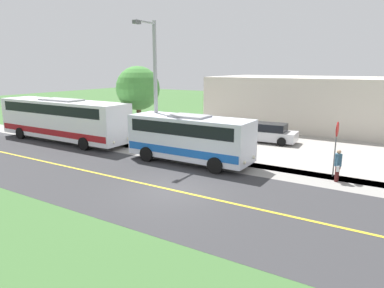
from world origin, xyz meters
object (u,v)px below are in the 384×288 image
(transit_bus_rear, at_px, (63,118))
(street_light_pole, at_px, (154,84))
(parked_car_near, at_px, (267,133))
(commercial_building, at_px, (305,102))
(pedestrian_with_bags, at_px, (338,164))
(stop_sign, at_px, (336,140))
(tree_curbside, at_px, (138,89))
(shuttle_bus_front, at_px, (190,137))

(transit_bus_rear, distance_m, street_light_pole, 9.05)
(street_light_pole, bearing_deg, parked_car_near, 147.20)
(street_light_pole, xyz_separation_m, commercial_building, (-16.52, 5.32, -2.23))
(pedestrian_with_bags, height_order, stop_sign, stop_sign)
(stop_sign, relative_size, tree_curbside, 0.51)
(shuttle_bus_front, relative_size, street_light_pole, 0.92)
(shuttle_bus_front, bearing_deg, parked_car_near, 165.95)
(transit_bus_rear, xyz_separation_m, pedestrian_with_bags, (-0.81, 19.55, -0.91))
(stop_sign, bearing_deg, parked_car_near, -137.27)
(shuttle_bus_front, height_order, commercial_building, commercial_building)
(shuttle_bus_front, bearing_deg, tree_curbside, -114.89)
(pedestrian_with_bags, bearing_deg, shuttle_bus_front, -83.54)
(parked_car_near, height_order, commercial_building, commercial_building)
(pedestrian_with_bags, relative_size, tree_curbside, 0.29)
(pedestrian_with_bags, height_order, parked_car_near, pedestrian_with_bags)
(stop_sign, xyz_separation_m, tree_curbside, (-1.30, -14.13, 2.06))
(pedestrian_with_bags, height_order, tree_curbside, tree_curbside)
(tree_curbside, bearing_deg, commercial_building, 147.87)
(shuttle_bus_front, xyz_separation_m, street_light_pole, (-0.42, -2.86, 2.99))
(transit_bus_rear, xyz_separation_m, street_light_pole, (-0.31, 8.60, 2.79))
(pedestrian_with_bags, bearing_deg, parked_car_near, -138.96)
(transit_bus_rear, xyz_separation_m, parked_car_near, (-7.83, 13.44, -1.09))
(commercial_building, bearing_deg, street_light_pole, -17.85)
(shuttle_bus_front, distance_m, parked_car_near, 8.23)
(shuttle_bus_front, distance_m, street_light_pole, 4.16)
(tree_curbside, bearing_deg, street_light_pole, 54.03)
(transit_bus_rear, distance_m, commercial_building, 21.85)
(transit_bus_rear, distance_m, tree_curbside, 6.28)
(pedestrian_with_bags, distance_m, tree_curbside, 14.90)
(parked_car_near, distance_m, tree_curbside, 10.26)
(stop_sign, bearing_deg, tree_curbside, -95.26)
(parked_car_near, xyz_separation_m, tree_curbside, (5.00, -8.31, 3.33))
(street_light_pole, distance_m, commercial_building, 17.50)
(street_light_pole, relative_size, commercial_building, 0.50)
(street_light_pole, bearing_deg, tree_curbside, -125.97)
(transit_bus_rear, bearing_deg, commercial_building, 140.41)
(tree_curbside, height_order, commercial_building, tree_curbside)
(transit_bus_rear, bearing_deg, shuttle_bus_front, 89.48)
(parked_car_near, bearing_deg, transit_bus_rear, -59.79)
(tree_curbside, relative_size, commercial_building, 0.34)
(shuttle_bus_front, height_order, stop_sign, stop_sign)
(street_light_pole, bearing_deg, stop_sign, 96.52)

